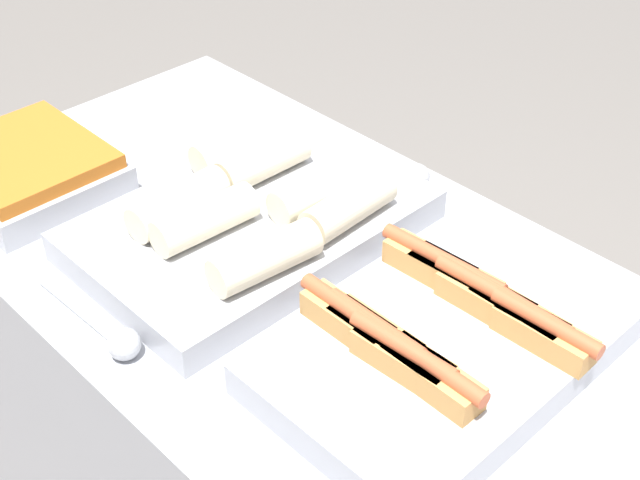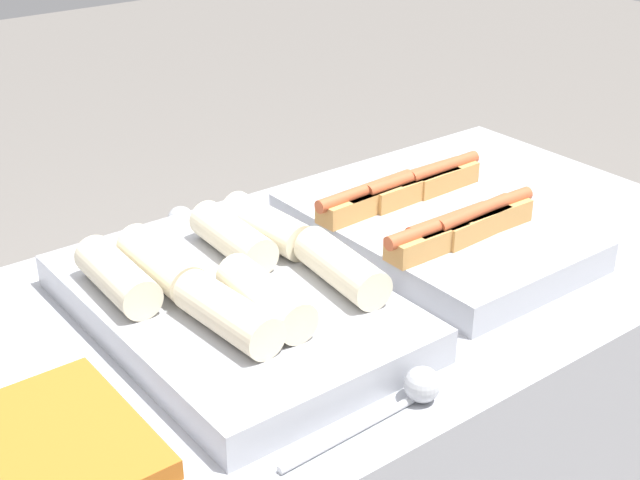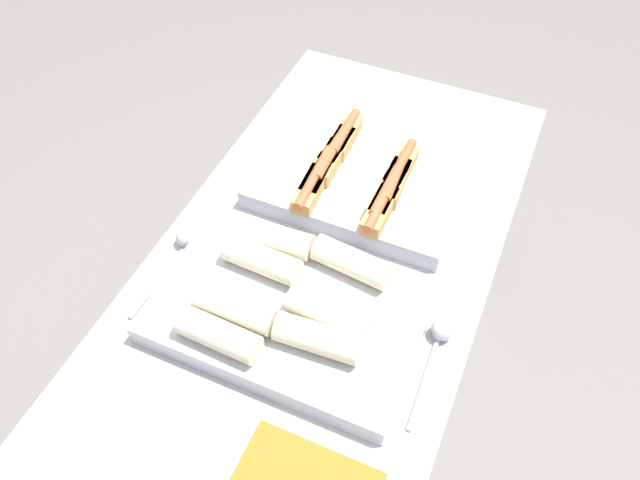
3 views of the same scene
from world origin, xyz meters
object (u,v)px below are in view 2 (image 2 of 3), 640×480
tray_wraps (232,295)px  serving_spoon_far (170,225)px  serving_spoon_near (410,393)px  tray_hotdogs (431,224)px

tray_wraps → serving_spoon_far: tray_wraps is taller
serving_spoon_near → tray_wraps: bearing=101.8°
tray_hotdogs → serving_spoon_near: size_ratio=2.02×
serving_spoon_near → serving_spoon_far: same height
tray_hotdogs → tray_wraps: bearing=179.8°
tray_wraps → serving_spoon_far: 0.30m
tray_hotdogs → tray_wraps: tray_wraps is taller
tray_wraps → serving_spoon_near: (0.06, -0.30, -0.02)m
tray_hotdogs → serving_spoon_far: tray_hotdogs is taller
tray_wraps → serving_spoon_far: bearing=77.7°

